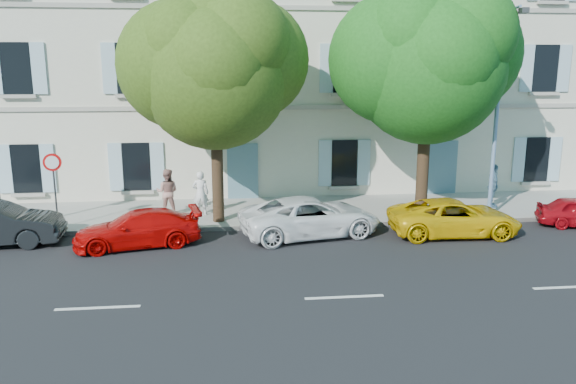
{
  "coord_description": "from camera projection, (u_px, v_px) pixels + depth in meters",
  "views": [
    {
      "loc": [
        -2.83,
        -16.91,
        5.6
      ],
      "look_at": [
        -0.77,
        2.0,
        1.4
      ],
      "focal_mm": 35.0,
      "sensor_mm": 36.0,
      "label": 1
    }
  ],
  "objects": [
    {
      "name": "street_lamp",
      "position": [
        499.0,
        103.0,
        20.13
      ],
      "size": [
        0.32,
        1.6,
        7.49
      ],
      "color": "#7293BF",
      "rests_on": "sidewalk"
    },
    {
      "name": "tree_left",
      "position": [
        215.0,
        74.0,
        19.36
      ],
      "size": [
        5.27,
        5.27,
        8.18
      ],
      "color": "#3A2819",
      "rests_on": "sidewalk"
    },
    {
      "name": "building",
      "position": [
        285.0,
        60.0,
        26.53
      ],
      "size": [
        28.0,
        7.0,
        12.0
      ],
      "primitive_type": "cube",
      "color": "beige",
      "rests_on": "ground"
    },
    {
      "name": "road_sign",
      "position": [
        53.0,
        175.0,
        19.16
      ],
      "size": [
        0.61,
        0.13,
        2.63
      ],
      "color": "#383A3D",
      "rests_on": "sidewalk"
    },
    {
      "name": "pedestrian_a",
      "position": [
        201.0,
        193.0,
        21.2
      ],
      "size": [
        0.63,
        0.43,
        1.68
      ],
      "primitive_type": "imported",
      "rotation": [
        0.0,
        0.0,
        3.1
      ],
      "color": "silver",
      "rests_on": "sidewalk"
    },
    {
      "name": "kerb",
      "position": [
        308.0,
        226.0,
        20.12
      ],
      "size": [
        36.0,
        0.16,
        0.16
      ],
      "primitive_type": "cube",
      "color": "#9E998E",
      "rests_on": "ground"
    },
    {
      "name": "car_white_coupe",
      "position": [
        310.0,
        217.0,
        19.07
      ],
      "size": [
        5.14,
        3.15,
        1.33
      ],
      "primitive_type": "imported",
      "rotation": [
        0.0,
        0.0,
        1.78
      ],
      "color": "white",
      "rests_on": "ground"
    },
    {
      "name": "ground",
      "position": [
        319.0,
        248.0,
        17.92
      ],
      "size": [
        90.0,
        90.0,
        0.0
      ],
      "primitive_type": "plane",
      "color": "black"
    },
    {
      "name": "sidewalk",
      "position": [
        300.0,
        211.0,
        22.23
      ],
      "size": [
        36.0,
        4.5,
        0.15
      ],
      "primitive_type": "cube",
      "color": "#A09E96",
      "rests_on": "ground"
    },
    {
      "name": "tree_right",
      "position": [
        428.0,
        68.0,
        20.21
      ],
      "size": [
        5.52,
        5.52,
        8.51
      ],
      "color": "#3A2819",
      "rests_on": "sidewalk"
    },
    {
      "name": "car_red_coupe",
      "position": [
        138.0,
        229.0,
        17.97
      ],
      "size": [
        4.23,
        2.39,
        1.16
      ],
      "primitive_type": "imported",
      "rotation": [
        0.0,
        0.0,
        4.92
      ],
      "color": "#BA0605",
      "rests_on": "ground"
    },
    {
      "name": "pedestrian_c",
      "position": [
        493.0,
        186.0,
        22.36
      ],
      "size": [
        0.62,
        1.08,
        1.74
      ],
      "primitive_type": "imported",
      "rotation": [
        0.0,
        0.0,
        1.37
      ],
      "color": "slate",
      "rests_on": "sidewalk"
    },
    {
      "name": "pedestrian_b",
      "position": [
        167.0,
        192.0,
        21.23
      ],
      "size": [
        0.93,
        0.76,
        1.75
      ],
      "primitive_type": "imported",
      "rotation": [
        0.0,
        0.0,
        3.02
      ],
      "color": "tan",
      "rests_on": "sidewalk"
    },
    {
      "name": "car_yellow_supercar",
      "position": [
        454.0,
        217.0,
        19.18
      ],
      "size": [
        4.51,
        2.21,
        1.23
      ],
      "primitive_type": "imported",
      "rotation": [
        0.0,
        0.0,
        1.53
      ],
      "color": "#E1B009",
      "rests_on": "ground"
    }
  ]
}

